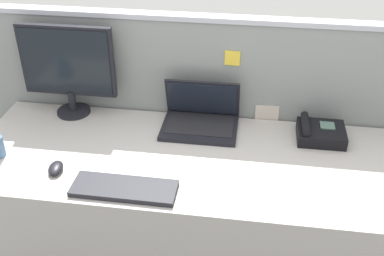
{
  "coord_description": "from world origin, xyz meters",
  "views": [
    {
      "loc": [
        0.25,
        -1.68,
        1.95
      ],
      "look_at": [
        0.0,
        0.05,
        0.85
      ],
      "focal_mm": 44.34,
      "sensor_mm": 36.0,
      "label": 1
    }
  ],
  "objects_px": {
    "laptop": "(201,116)",
    "keyboard_main": "(124,188)",
    "desk_phone": "(320,133)",
    "desktop_monitor": "(67,65)",
    "computer_mouse_right_hand": "(56,168)"
  },
  "relations": [
    {
      "from": "laptop",
      "to": "desk_phone",
      "type": "relative_size",
      "value": 1.66
    },
    {
      "from": "desktop_monitor",
      "to": "desk_phone",
      "type": "relative_size",
      "value": 2.14
    },
    {
      "from": "laptop",
      "to": "desk_phone",
      "type": "xyz_separation_m",
      "value": [
        0.56,
        -0.04,
        -0.02
      ]
    },
    {
      "from": "laptop",
      "to": "keyboard_main",
      "type": "distance_m",
      "value": 0.59
    },
    {
      "from": "laptop",
      "to": "computer_mouse_right_hand",
      "type": "bearing_deg",
      "value": -140.97
    },
    {
      "from": "computer_mouse_right_hand",
      "to": "desk_phone",
      "type": "bearing_deg",
      "value": 11.44
    },
    {
      "from": "desktop_monitor",
      "to": "keyboard_main",
      "type": "relative_size",
      "value": 1.1
    },
    {
      "from": "desk_phone",
      "to": "computer_mouse_right_hand",
      "type": "xyz_separation_m",
      "value": [
        -1.12,
        -0.41,
        -0.02
      ]
    },
    {
      "from": "desktop_monitor",
      "to": "keyboard_main",
      "type": "xyz_separation_m",
      "value": [
        0.42,
        -0.57,
        -0.25
      ]
    },
    {
      "from": "desktop_monitor",
      "to": "desk_phone",
      "type": "height_order",
      "value": "desktop_monitor"
    },
    {
      "from": "desk_phone",
      "to": "computer_mouse_right_hand",
      "type": "height_order",
      "value": "desk_phone"
    },
    {
      "from": "keyboard_main",
      "to": "computer_mouse_right_hand",
      "type": "height_order",
      "value": "computer_mouse_right_hand"
    },
    {
      "from": "laptop",
      "to": "keyboard_main",
      "type": "bearing_deg",
      "value": -114.05
    },
    {
      "from": "keyboard_main",
      "to": "desktop_monitor",
      "type": "bearing_deg",
      "value": 126.53
    },
    {
      "from": "desk_phone",
      "to": "keyboard_main",
      "type": "bearing_deg",
      "value": -148.19
    }
  ]
}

